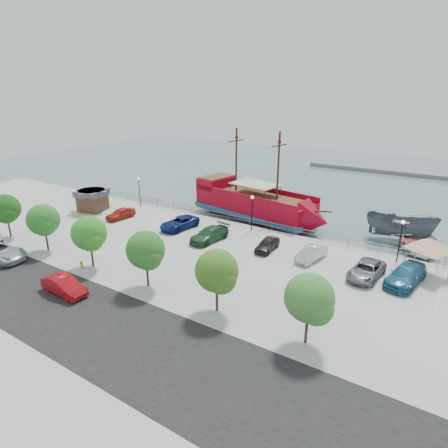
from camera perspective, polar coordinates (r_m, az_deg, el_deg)
The scene contains 32 objects.
ground at distance 39.72m, azimuth -0.33°, elevation -5.16°, with size 160.00×160.00×0.00m, color slate.
land_slab at distance 27.10m, azimuth -26.81°, elevation -19.84°, with size 100.00×58.00×1.20m, color #B2B2AF.
street at distance 28.85m, azimuth -18.39°, elevation -14.44°, with size 100.00×8.00×0.04m, color black.
sidewalk at distance 32.24m, azimuth -10.14°, elevation -9.78°, with size 100.00×4.00×0.05m, color #A3A3A2.
seawall_railing at distance 45.41m, azimuth 5.00°, elevation 0.11°, with size 50.00×0.06×1.00m.
far_shore at distance 87.34m, azimuth 25.79°, elevation 7.04°, with size 40.00×3.00×0.80m, color gray.
pirate_ship at distance 50.08m, azimuth 5.82°, elevation 2.67°, with size 20.22×8.62×12.57m.
patrol_boat at distance 48.20m, azimuth 25.30°, elevation -0.61°, with size 2.96×7.86×3.04m, color #4B565C.
speedboat at distance 46.15m, azimuth 27.66°, elevation -2.78°, with size 5.72×8.01×1.66m, color white.
dock_west at distance 54.69m, azimuth -7.94°, elevation 1.98°, with size 7.21×2.06×0.41m, color gray.
dock_mid at distance 44.12m, azimuth 16.00°, elevation -3.05°, with size 7.40×2.12×0.42m, color gray.
dock_east at distance 42.91m, azimuth 26.04°, elevation -5.09°, with size 6.29×1.80×0.36m, color slate.
shed at distance 54.51m, azimuth -19.41°, elevation 3.53°, with size 4.25×4.25×2.89m.
canopy_tent at distance 37.70m, azimuth 29.03°, elevation -1.95°, with size 5.98×5.98×3.90m.
street_sedan at distance 33.53m, azimuth -23.21°, elevation -8.60°, with size 1.54×4.41×1.45m, color #A90F16.
fire_hydrant at distance 37.51m, azimuth -20.88°, elevation -5.78°, with size 0.26×0.26×0.74m.
lamp_post_left at distance 54.07m, azimuth -12.81°, elevation 5.58°, with size 0.36×0.36×4.28m.
lamp_post_mid at distance 43.56m, azimuth 4.29°, elevation 2.62°, with size 0.36×0.36×4.28m.
lamp_post_right at distance 39.10m, azimuth 25.39°, elevation -1.35°, with size 0.36×0.36×4.28m.
tree_a at distance 47.69m, azimuth -30.34°, elevation 1.87°, with size 3.30×3.20×5.00m.
tree_b at distance 41.77m, azimuth -25.79°, elevation 0.39°, with size 3.30×3.20×5.00m.
tree_c at distance 36.22m, azimuth -19.79°, elevation -1.56°, with size 3.30×3.20×5.00m.
tree_d at distance 31.27m, azimuth -11.75°, elevation -4.14°, with size 3.30×3.20×5.00m.
tree_e at distance 27.24m, azimuth -0.95°, elevation -7.44°, with size 3.30×3.20×5.00m.
tree_f at distance 24.57m, azimuth 13.10°, elevation -11.26°, with size 3.30×3.20×5.00m.
parked_car_a at distance 50.13m, azimuth -15.48°, elevation 1.56°, with size 1.63×4.04×1.38m, color #B42616.
parked_car_c at distance 45.09m, azimuth -6.82°, elevation 0.15°, with size 2.38×5.16×1.43m, color navy.
parked_car_d at distance 41.20m, azimuth -2.25°, elevation -1.59°, with size 2.10×5.15×1.50m, color #255330.
parked_car_e at distance 39.07m, azimuth 6.62°, elevation -3.08°, with size 1.56×3.88×1.32m, color black.
parked_car_f at distance 37.67m, azimuth 13.16°, elevation -4.36°, with size 1.45×4.15×1.37m, color silver.
parked_car_g at distance 35.67m, azimuth 20.86°, elevation -6.60°, with size 2.30×4.99×1.39m, color slate.
parked_car_h at distance 35.89m, azimuth 25.98°, elevation -7.01°, with size 2.24×5.50×1.60m, color #235E7E.
Camera 1 is at (19.52, -30.27, 15.76)m, focal length 30.00 mm.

